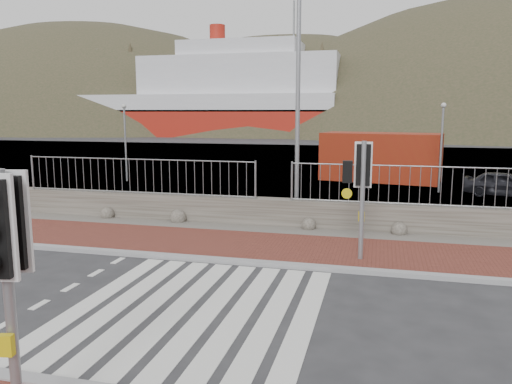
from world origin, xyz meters
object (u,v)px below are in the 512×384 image
(traffic_signal_near, at_px, (5,248))
(traffic_signal_far, at_px, (361,175))
(ferry, at_px, (202,101))
(shipping_container, at_px, (380,157))
(car_a, at_px, (504,184))
(streetlight, at_px, (302,80))

(traffic_signal_near, xyz_separation_m, traffic_signal_far, (3.51, 7.85, -0.05))
(ferry, relative_size, traffic_signal_far, 16.58)
(shipping_container, xyz_separation_m, car_a, (5.33, -4.17, -0.73))
(ferry, distance_m, traffic_signal_far, 69.74)
(ferry, bearing_deg, traffic_signal_far, -66.72)
(traffic_signal_near, height_order, car_a, traffic_signal_near)
(traffic_signal_far, relative_size, car_a, 0.91)
(streetlight, bearing_deg, ferry, 88.77)
(shipping_container, bearing_deg, car_a, -27.34)
(streetlight, height_order, shipping_container, streetlight)
(ferry, xyz_separation_m, car_a, (33.29, -52.60, -4.80))
(ferry, distance_m, traffic_signal_near, 75.82)
(traffic_signal_near, height_order, traffic_signal_far, traffic_signal_near)
(shipping_container, bearing_deg, traffic_signal_far, -80.87)
(streetlight, bearing_deg, car_a, 17.86)
(traffic_signal_near, height_order, shipping_container, traffic_signal_near)
(traffic_signal_near, bearing_deg, streetlight, 72.34)
(traffic_signal_far, distance_m, streetlight, 5.41)
(traffic_signal_near, distance_m, shipping_container, 23.76)
(traffic_signal_near, distance_m, car_a, 21.42)
(traffic_signal_far, bearing_deg, traffic_signal_near, 61.01)
(streetlight, height_order, car_a, streetlight)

